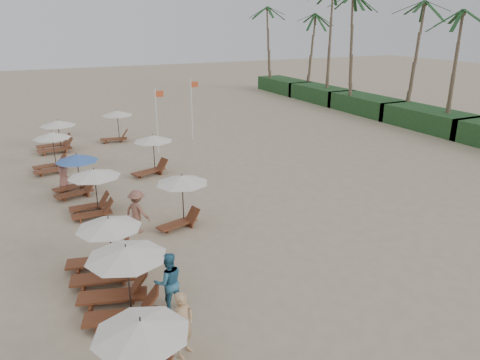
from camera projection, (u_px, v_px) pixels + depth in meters
name	position (u px, v px, depth m)	size (l,w,h in m)	color
ground	(297.00, 276.00, 15.75)	(160.00, 160.00, 0.00)	tan
shrub_hedge	(429.00, 119.00, 36.87)	(3.20, 53.00, 1.60)	#193D1C
lounger_station_1	(120.00, 282.00, 13.41)	(2.82, 2.55, 2.17)	brown
lounger_station_2	(103.00, 250.00, 15.43)	(2.74, 2.44, 2.11)	brown
lounger_station_3	(92.00, 190.00, 20.35)	(2.45, 2.33, 2.14)	brown
lounger_station_4	(74.00, 175.00, 22.83)	(2.47, 2.19, 2.08)	brown
lounger_station_5	(50.00, 152.00, 26.24)	(2.43, 2.12, 2.34)	brown
lounger_station_6	(55.00, 137.00, 30.44)	(2.78, 2.35, 2.08)	brown
inland_station_0	(180.00, 193.00, 19.12)	(2.54, 2.24, 2.22)	brown
inland_station_1	(151.00, 151.00, 25.76)	(2.70, 2.24, 2.22)	brown
inland_station_2	(116.00, 122.00, 32.84)	(2.67, 2.24, 2.22)	brown
beachgoer_near	(184.00, 324.00, 11.74)	(0.68, 0.45, 1.87)	tan
beachgoer_mid_a	(169.00, 282.00, 13.66)	(0.91, 0.71, 1.88)	#2D6B89
beachgoer_mid_b	(137.00, 211.00, 18.72)	(1.20, 0.69, 1.85)	brown
beachgoer_far_b	(63.00, 174.00, 23.54)	(0.81, 0.53, 1.66)	#9D6355
flag_pole_near	(157.00, 117.00, 29.57)	(0.60, 0.08, 4.31)	silver
flag_pole_far	(192.00, 107.00, 32.85)	(0.60, 0.08, 4.46)	silver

